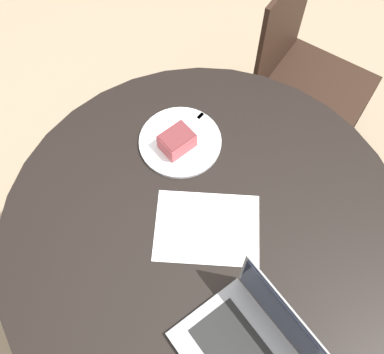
% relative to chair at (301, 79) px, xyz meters
% --- Properties ---
extents(ground_plane, '(12.00, 12.00, 0.00)m').
position_rel_chair_xyz_m(ground_plane, '(-0.44, -0.75, -0.48)').
color(ground_plane, gray).
extents(dining_table, '(1.21, 1.21, 0.73)m').
position_rel_chair_xyz_m(dining_table, '(-0.44, -0.75, 0.09)').
color(dining_table, black).
rests_on(dining_table, ground_plane).
extents(chair, '(0.59, 0.59, 0.93)m').
position_rel_chair_xyz_m(chair, '(0.00, 0.00, 0.00)').
color(chair, black).
rests_on(chair, ground_plane).
extents(paper_document, '(0.32, 0.25, 0.00)m').
position_rel_chair_xyz_m(paper_document, '(-0.43, -0.75, 0.25)').
color(paper_document, white).
rests_on(paper_document, dining_table).
extents(plate, '(0.26, 0.26, 0.01)m').
position_rel_chair_xyz_m(plate, '(-0.51, -0.46, 0.25)').
color(plate, silver).
rests_on(plate, dining_table).
extents(cake_slice, '(0.13, 0.12, 0.06)m').
position_rel_chair_xyz_m(cake_slice, '(-0.52, -0.48, 0.29)').
color(cake_slice, '#B74C51').
rests_on(cake_slice, plate).
extents(fork, '(0.13, 0.14, 0.00)m').
position_rel_chair_xyz_m(fork, '(-0.47, -0.41, 0.26)').
color(fork, silver).
rests_on(fork, plate).
extents(laptop, '(0.39, 0.41, 0.21)m').
position_rel_chair_xyz_m(laptop, '(-0.34, -1.09, 0.28)').
color(laptop, gray).
rests_on(laptop, dining_table).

